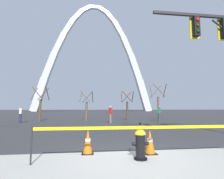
{
  "coord_description": "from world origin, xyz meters",
  "views": [
    {
      "loc": [
        -1.27,
        -5.23,
        1.4
      ],
      "look_at": [
        0.03,
        5.0,
        2.5
      ],
      "focal_mm": 27.58,
      "sensor_mm": 36.0,
      "label": 1
    }
  ],
  "objects_px": {
    "pedestrian_standing_center": "(159,114)",
    "pedestrian_walking_right": "(110,114)",
    "traffic_cone_mid_sidewalk": "(88,142)",
    "pedestrian_walking_left": "(20,114)",
    "traffic_cone_by_hydrant": "(150,142)",
    "fire_hydrant": "(140,142)",
    "monument_arch": "(94,63)"
  },
  "relations": [
    {
      "from": "traffic_cone_mid_sidewalk",
      "to": "pedestrian_walking_left",
      "type": "distance_m",
      "value": 13.24
    },
    {
      "from": "pedestrian_walking_left",
      "to": "pedestrian_walking_right",
      "type": "distance_m",
      "value": 8.38
    },
    {
      "from": "fire_hydrant",
      "to": "traffic_cone_mid_sidewalk",
      "type": "bearing_deg",
      "value": 151.95
    },
    {
      "from": "traffic_cone_by_hydrant",
      "to": "pedestrian_walking_right",
      "type": "distance_m",
      "value": 10.8
    },
    {
      "from": "pedestrian_standing_center",
      "to": "traffic_cone_mid_sidewalk",
      "type": "bearing_deg",
      "value": -121.78
    },
    {
      "from": "fire_hydrant",
      "to": "traffic_cone_mid_sidewalk",
      "type": "distance_m",
      "value": 1.63
    },
    {
      "from": "pedestrian_standing_center",
      "to": "pedestrian_walking_right",
      "type": "xyz_separation_m",
      "value": [
        -5.02,
        -0.71,
        0.0
      ]
    },
    {
      "from": "pedestrian_walking_right",
      "to": "fire_hydrant",
      "type": "bearing_deg",
      "value": -92.61
    },
    {
      "from": "pedestrian_walking_right",
      "to": "pedestrian_walking_left",
      "type": "bearing_deg",
      "value": 172.71
    },
    {
      "from": "pedestrian_standing_center",
      "to": "monument_arch",
      "type": "bearing_deg",
      "value": 96.22
    },
    {
      "from": "monument_arch",
      "to": "pedestrian_standing_center",
      "type": "height_order",
      "value": "monument_arch"
    },
    {
      "from": "traffic_cone_mid_sidewalk",
      "to": "pedestrian_walking_right",
      "type": "bearing_deg",
      "value": 79.53
    },
    {
      "from": "traffic_cone_mid_sidewalk",
      "to": "monument_arch",
      "type": "distance_m",
      "value": 65.87
    },
    {
      "from": "monument_arch",
      "to": "pedestrian_walking_right",
      "type": "bearing_deg",
      "value": -89.32
    },
    {
      "from": "pedestrian_walking_left",
      "to": "pedestrian_walking_right",
      "type": "xyz_separation_m",
      "value": [
        8.31,
        -1.06,
        0.0
      ]
    },
    {
      "from": "fire_hydrant",
      "to": "pedestrian_walking_right",
      "type": "relative_size",
      "value": 0.62
    },
    {
      "from": "monument_arch",
      "to": "pedestrian_walking_left",
      "type": "height_order",
      "value": "monument_arch"
    },
    {
      "from": "fire_hydrant",
      "to": "traffic_cone_by_hydrant",
      "type": "relative_size",
      "value": 1.36
    },
    {
      "from": "traffic_cone_mid_sidewalk",
      "to": "traffic_cone_by_hydrant",
      "type": "bearing_deg",
      "value": -7.64
    },
    {
      "from": "fire_hydrant",
      "to": "pedestrian_walking_left",
      "type": "bearing_deg",
      "value": 122.24
    },
    {
      "from": "traffic_cone_by_hydrant",
      "to": "pedestrian_walking_left",
      "type": "relative_size",
      "value": 0.46
    },
    {
      "from": "fire_hydrant",
      "to": "traffic_cone_by_hydrant",
      "type": "height_order",
      "value": "fire_hydrant"
    },
    {
      "from": "monument_arch",
      "to": "pedestrian_walking_right",
      "type": "xyz_separation_m",
      "value": [
        0.62,
        -52.52,
        -18.57
      ]
    },
    {
      "from": "monument_arch",
      "to": "pedestrian_walking_left",
      "type": "bearing_deg",
      "value": -98.5
    },
    {
      "from": "monument_arch",
      "to": "pedestrian_standing_center",
      "type": "distance_m",
      "value": 55.32
    },
    {
      "from": "traffic_cone_by_hydrant",
      "to": "pedestrian_standing_center",
      "type": "distance_m",
      "value": 12.58
    },
    {
      "from": "traffic_cone_mid_sidewalk",
      "to": "monument_arch",
      "type": "height_order",
      "value": "monument_arch"
    },
    {
      "from": "fire_hydrant",
      "to": "pedestrian_standing_center",
      "type": "bearing_deg",
      "value": 65.25
    },
    {
      "from": "fire_hydrant",
      "to": "pedestrian_standing_center",
      "type": "relative_size",
      "value": 0.62
    },
    {
      "from": "fire_hydrant",
      "to": "pedestrian_walking_left",
      "type": "xyz_separation_m",
      "value": [
        -7.79,
        12.36,
        0.35
      ]
    },
    {
      "from": "traffic_cone_mid_sidewalk",
      "to": "monument_arch",
      "type": "bearing_deg",
      "value": 88.8
    },
    {
      "from": "fire_hydrant",
      "to": "pedestrian_standing_center",
      "type": "distance_m",
      "value": 13.23
    }
  ]
}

